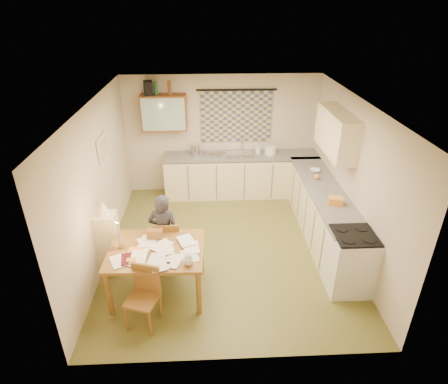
{
  "coord_description": "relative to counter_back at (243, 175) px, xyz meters",
  "views": [
    {
      "loc": [
        -0.31,
        -5.27,
        3.84
      ],
      "look_at": [
        -0.05,
        0.2,
        0.97
      ],
      "focal_mm": 30.0,
      "sensor_mm": 36.0,
      "label": 1
    }
  ],
  "objects": [
    {
      "name": "soap_bottle",
      "position": [
        0.3,
        0.05,
        0.56
      ],
      "size": [
        0.1,
        0.1,
        0.18
      ],
      "primitive_type": "imported",
      "rotation": [
        0.0,
        0.0,
        0.12
      ],
      "color": "white",
      "rests_on": "counter_back"
    },
    {
      "name": "papers",
      "position": [
        -1.45,
        -3.08,
        0.31
      ],
      "size": [
        1.22,
        0.87,
        0.03
      ],
      "rotation": [
        0.0,
        0.0,
        -0.03
      ],
      "color": "white",
      "rests_on": "dining_table"
    },
    {
      "name": "wall_cabinet_glass",
      "position": [
        -1.59,
        -0.04,
        1.35
      ],
      "size": [
        0.84,
        0.02,
        0.64
      ],
      "primitive_type": "cube",
      "color": "#99B2A5",
      "rests_on": "wall_back"
    },
    {
      "name": "tap",
      "position": [
        -0.02,
        0.18,
        0.61
      ],
      "size": [
        0.03,
        0.03,
        0.28
      ],
      "primitive_type": "cylinder",
      "rotation": [
        0.0,
        0.0,
        0.12
      ],
      "color": "silver",
      "rests_on": "counter_back"
    },
    {
      "name": "speaker",
      "position": [
        -1.86,
        0.13,
        1.83
      ],
      "size": [
        0.2,
        0.23,
        0.26
      ],
      "primitive_type": "cube",
      "rotation": [
        0.0,
        0.0,
        0.24
      ],
      "color": "black",
      "rests_on": "wall_cabinet"
    },
    {
      "name": "candle_holder",
      "position": [
        -1.97,
        -2.92,
        0.39
      ],
      "size": [
        0.07,
        0.07,
        0.18
      ],
      "primitive_type": "cylinder",
      "rotation": [
        0.0,
        0.0,
        -0.28
      ],
      "color": "silver",
      "rests_on": "dining_table"
    },
    {
      "name": "eyeglasses",
      "position": [
        -1.34,
        -3.31,
        0.31
      ],
      "size": [
        0.13,
        0.05,
        0.02
      ],
      "primitive_type": "cube",
      "rotation": [
        0.0,
        0.0,
        -0.06
      ],
      "color": "black",
      "rests_on": "dining_table"
    },
    {
      "name": "floor",
      "position": [
        -0.44,
        -1.95,
        -0.46
      ],
      "size": [
        4.0,
        4.5,
        0.02
      ],
      "primitive_type": "cube",
      "color": "brown",
      "rests_on": "ground"
    },
    {
      "name": "candle",
      "position": [
        -1.97,
        -2.92,
        0.59
      ],
      "size": [
        0.03,
        0.03,
        0.22
      ],
      "primitive_type": "cylinder",
      "rotation": [
        0.0,
        0.0,
        -0.13
      ],
      "color": "white",
      "rests_on": "dining_table"
    },
    {
      "name": "bottle_brown",
      "position": [
        -1.46,
        0.13,
        1.83
      ],
      "size": [
        0.08,
        0.08,
        0.26
      ],
      "primitive_type": "cylinder",
      "rotation": [
        0.0,
        0.0,
        -0.1
      ],
      "color": "brown",
      "rests_on": "wall_cabinet"
    },
    {
      "name": "wall_front",
      "position": [
        -0.44,
        -4.21,
        0.8
      ],
      "size": [
        4.0,
        0.02,
        2.5
      ],
      "primitive_type": "cube",
      "color": "beige",
      "rests_on": "floor"
    },
    {
      "name": "chair_far",
      "position": [
        -1.4,
        -2.41,
        -0.19
      ],
      "size": [
        0.41,
        0.41,
        0.86
      ],
      "rotation": [
        0.0,
        0.0,
        3.2
      ],
      "color": "brown",
      "rests_on": "floor"
    },
    {
      "name": "bowl",
      "position": [
        1.26,
        -0.91,
        0.49
      ],
      "size": [
        0.25,
        0.25,
        0.05
      ],
      "primitive_type": "imported",
      "rotation": [
        0.0,
        0.0,
        -0.16
      ],
      "color": "white",
      "rests_on": "counter_right"
    },
    {
      "name": "sink",
      "position": [
        -0.09,
        0.0,
        0.43
      ],
      "size": [
        0.58,
        0.48,
        0.1
      ],
      "primitive_type": "cube",
      "rotation": [
        0.0,
        0.0,
        0.06
      ],
      "color": "silver",
      "rests_on": "counter_back"
    },
    {
      "name": "letter_rack",
      "position": [
        -1.53,
        -2.75,
        0.38
      ],
      "size": [
        0.22,
        0.11,
        0.16
      ],
      "primitive_type": "cube",
      "rotation": [
        0.0,
        0.0,
        -0.04
      ],
      "color": "brown",
      "rests_on": "dining_table"
    },
    {
      "name": "book",
      "position": [
        -1.87,
        -3.08,
        0.31
      ],
      "size": [
        0.25,
        0.31,
        0.02
      ],
      "primitive_type": "imported",
      "rotation": [
        0.0,
        0.0,
        -0.09
      ],
      "color": "orange",
      "rests_on": "dining_table"
    },
    {
      "name": "mug",
      "position": [
        -1.03,
        -3.34,
        0.35
      ],
      "size": [
        0.19,
        0.19,
        0.1
      ],
      "primitive_type": "imported",
      "rotation": [
        0.0,
        0.0,
        -0.28
      ],
      "color": "white",
      "rests_on": "dining_table"
    },
    {
      "name": "person",
      "position": [
        -1.44,
        -2.44,
        0.2
      ],
      "size": [
        0.59,
        0.48,
        1.31
      ],
      "primitive_type": "imported",
      "rotation": [
        0.0,
        0.0,
        2.96
      ],
      "color": "black",
      "rests_on": "floor"
    },
    {
      "name": "counter_back",
      "position": [
        0.0,
        0.0,
        0.0
      ],
      "size": [
        3.3,
        0.62,
        0.92
      ],
      "color": "beige",
      "rests_on": "floor"
    },
    {
      "name": "kettle",
      "position": [
        -1.0,
        0.0,
        0.59
      ],
      "size": [
        0.24,
        0.24,
        0.24
      ],
      "primitive_type": "cylinder",
      "rotation": [
        0.0,
        0.0,
        -0.43
      ],
      "color": "silver",
      "rests_on": "counter_back"
    },
    {
      "name": "upper_cabinet_right",
      "position": [
        1.39,
        -1.4,
        1.4
      ],
      "size": [
        0.34,
        1.3,
        0.7
      ],
      "primitive_type": "cube",
      "color": "beige",
      "rests_on": "wall_right"
    },
    {
      "name": "orange_bag",
      "position": [
        1.26,
        -2.16,
        0.53
      ],
      "size": [
        0.26,
        0.21,
        0.12
      ],
      "primitive_type": "cube",
      "rotation": [
        0.0,
        0.0,
        -0.27
      ],
      "color": "orange",
      "rests_on": "counter_right"
    },
    {
      "name": "bottle_green",
      "position": [
        -1.72,
        0.13,
        1.83
      ],
      "size": [
        0.07,
        0.07,
        0.26
      ],
      "primitive_type": "cylinder",
      "rotation": [
        0.0,
        0.0,
        0.01
      ],
      "color": "#195926",
      "rests_on": "wall_cabinet"
    },
    {
      "name": "stove",
      "position": [
        1.26,
        -3.03,
        0.02
      ],
      "size": [
        0.61,
        0.61,
        0.94
      ],
      "color": "white",
      "rests_on": "floor"
    },
    {
      "name": "counter_right",
      "position": [
        1.26,
        -1.64,
        -0.0
      ],
      "size": [
        0.62,
        2.95,
        0.92
      ],
      "color": "beige",
      "rests_on": "floor"
    },
    {
      "name": "print_canvas",
      "position": [
        -2.39,
        -1.55,
        1.25
      ],
      "size": [
        0.01,
        0.42,
        0.32
      ],
      "primitive_type": "cube",
      "color": "beige",
      "rests_on": "wall_left"
    },
    {
      "name": "dining_table",
      "position": [
        -1.49,
        -2.99,
        -0.07
      ],
      "size": [
        1.34,
        1.04,
        0.75
      ],
      "rotation": [
        0.0,
        0.0,
        -0.03
      ],
      "color": "brown",
      "rests_on": "floor"
    },
    {
      "name": "wall_back",
      "position": [
        -0.44,
        0.31,
        0.8
      ],
      "size": [
        4.0,
        0.02,
        2.5
      ],
      "primitive_type": "cube",
      "color": "beige",
      "rests_on": "floor"
    },
    {
      "name": "magazine",
      "position": [
        -1.92,
        -3.22,
        0.31
      ],
      "size": [
        0.29,
        0.33,
        0.02
      ],
      "primitive_type": "imported",
      "rotation": [
        0.0,
        0.0,
        0.18
      ],
      "color": "maroon",
      "rests_on": "dining_table"
    },
    {
      "name": "curtain_rod",
      "position": [
        -0.14,
        0.25,
        1.75
      ],
      "size": [
        1.6,
        0.04,
        0.04
      ],
      "primitive_type": "cylinder",
      "rotation": [
        0.0,
        1.57,
        0.0
      ],
      "color": "black",
      "rests_on": "wall_back"
    },
    {
      "name": "fruit_orange",
      "position": [
        1.21,
        -1.24,
        0.52
      ],
      "size": [
        0.1,
        0.1,
        0.1
      ],
      "primitive_type": "sphere",
      "color": "orange",
      "rests_on": "counter_right"
    },
    {
      "name": "mixing_bowl",
      "position": [
        0.56,
        0.0,
        0.55
      ],
      "size": [
        0.32,
        0.32,
        0.16
      ],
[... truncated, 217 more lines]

